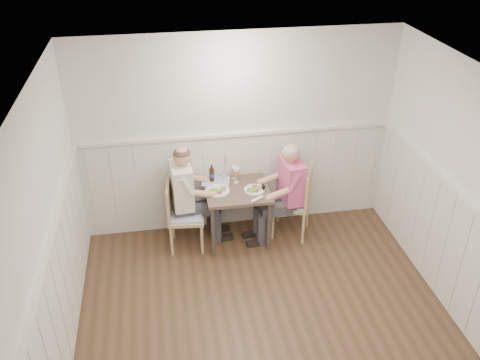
{
  "coord_description": "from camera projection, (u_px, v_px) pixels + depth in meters",
  "views": [
    {
      "loc": [
        -0.93,
        -3.44,
        4.02
      ],
      "look_at": [
        -0.07,
        1.64,
        1.0
      ],
      "focal_mm": 38.0,
      "sensor_mm": 36.0,
      "label": 1
    }
  ],
  "objects": [
    {
      "name": "plate_diner",
      "position": [
        216.0,
        191.0,
        6.2
      ],
      "size": [
        0.3,
        0.3,
        0.08
      ],
      "color": "white",
      "rests_on": "dining_table"
    },
    {
      "name": "grass_vase",
      "position": [
        224.0,
        169.0,
        6.38
      ],
      "size": [
        0.04,
        0.04,
        0.37
      ],
      "color": "silver",
      "rests_on": "dining_table"
    },
    {
      "name": "plate_man",
      "position": [
        254.0,
        189.0,
        6.24
      ],
      "size": [
        0.26,
        0.26,
        0.07
      ],
      "color": "white",
      "rests_on": "dining_table"
    },
    {
      "name": "chair_right",
      "position": [
        296.0,
        199.0,
        6.49
      ],
      "size": [
        0.61,
        0.61,
        0.97
      ],
      "color": "tan",
      "rests_on": "ground"
    },
    {
      "name": "beer_bottle",
      "position": [
        212.0,
        174.0,
        6.39
      ],
      "size": [
        0.07,
        0.07,
        0.23
      ],
      "color": "black",
      "rests_on": "dining_table"
    },
    {
      "name": "beer_glass_a",
      "position": [
        234.0,
        171.0,
        6.44
      ],
      "size": [
        0.07,
        0.07,
        0.18
      ],
      "color": "silver",
      "rests_on": "dining_table"
    },
    {
      "name": "gingham_mat",
      "position": [
        216.0,
        181.0,
        6.44
      ],
      "size": [
        0.4,
        0.35,
        0.01
      ],
      "color": "#6374BD",
      "rests_on": "dining_table"
    },
    {
      "name": "wainscot",
      "position": [
        261.0,
        250.0,
        5.33
      ],
      "size": [
        4.0,
        4.49,
        1.34
      ],
      "color": "silver",
      "rests_on": "ground"
    },
    {
      "name": "chair_left",
      "position": [
        181.0,
        213.0,
        6.27
      ],
      "size": [
        0.48,
        0.48,
        0.92
      ],
      "color": "tan",
      "rests_on": "ground"
    },
    {
      "name": "room_shell",
      "position": [
        280.0,
        223.0,
        4.33
      ],
      "size": [
        4.04,
        4.54,
        2.6
      ],
      "color": "white",
      "rests_on": "ground"
    },
    {
      "name": "man_in_pink",
      "position": [
        287.0,
        199.0,
        6.42
      ],
      "size": [
        0.65,
        0.45,
        1.36
      ],
      "color": "#3F3F47",
      "rests_on": "ground"
    },
    {
      "name": "diner_cream",
      "position": [
        186.0,
        203.0,
        6.32
      ],
      "size": [
        0.66,
        0.46,
        1.37
      ],
      "color": "#3F3F47",
      "rests_on": "ground"
    },
    {
      "name": "rolled_napkin",
      "position": [
        257.0,
        199.0,
        6.04
      ],
      "size": [
        0.17,
        0.13,
        0.04
      ],
      "color": "white",
      "rests_on": "dining_table"
    },
    {
      "name": "dining_table",
      "position": [
        237.0,
        197.0,
        6.33
      ],
      "size": [
        0.79,
        0.7,
        0.75
      ],
      "color": "#4F4239",
      "rests_on": "ground"
    },
    {
      "name": "beer_glass_b",
      "position": [
        236.0,
        173.0,
        6.35
      ],
      "size": [
        0.08,
        0.08,
        0.21
      ],
      "color": "silver",
      "rests_on": "dining_table"
    },
    {
      "name": "ground_plane",
      "position": [
        274.0,
        346.0,
        5.1
      ],
      "size": [
        4.5,
        4.5,
        0.0
      ],
      "primitive_type": "plane",
      "color": "#473320"
    }
  ]
}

